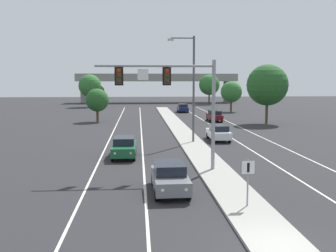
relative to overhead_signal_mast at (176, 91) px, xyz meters
name	(u,v)px	position (x,y,z in m)	size (l,w,h in m)	color
ground_plane	(279,248)	(2.62, -12.36, -5.35)	(260.00, 260.00, 0.00)	#28282B
median_island	(201,154)	(2.62, 5.64, -5.28)	(2.40, 110.00, 0.15)	#9E9B93
lane_stripe_oncoming_center	(142,142)	(-2.08, 12.64, -5.35)	(0.14, 100.00, 0.01)	silver
lane_stripe_receding_center	(237,141)	(7.32, 12.64, -5.35)	(0.14, 100.00, 0.01)	silver
edge_stripe_left	(108,143)	(-5.38, 12.64, -5.35)	(0.14, 100.00, 0.01)	silver
edge_stripe_right	(270,141)	(10.62, 12.64, -5.35)	(0.14, 100.00, 0.01)	silver
overhead_signal_mast	(176,91)	(0.00, 0.00, 0.00)	(7.80, 0.44, 7.20)	gray
median_sign_post	(248,176)	(2.67, -7.94, -3.77)	(0.60, 0.10, 2.20)	gray
street_lamp_median	(191,83)	(2.62, 11.99, 0.44)	(2.58, 0.28, 10.00)	#4C4C51
car_oncoming_grey	(170,177)	(-0.75, -4.77, -4.53)	(1.91, 4.50, 1.58)	slate
car_oncoming_green	(124,147)	(-3.55, 5.29, -4.53)	(1.87, 4.49, 1.58)	#195633
car_receding_white	(218,132)	(5.57, 13.30, -4.53)	(1.82, 4.47, 1.58)	silver
car_receding_darkred	(214,116)	(8.72, 31.84, -4.53)	(1.85, 4.48, 1.58)	#5B0F14
car_receding_navy	(183,108)	(5.90, 48.61, -4.53)	(1.85, 4.48, 1.58)	#141E4C
overpass_bridge	(157,81)	(2.62, 81.44, 0.43)	(42.40, 6.40, 7.65)	gray
tree_far_left_b	(90,86)	(-13.11, 64.41, -0.62)	(5.01, 5.01, 7.25)	#4C3823
tree_far_right_a	(267,85)	(15.27, 28.02, -0.01)	(5.65, 5.65, 8.18)	#4C3823
tree_far_right_b	(209,85)	(15.18, 72.64, -0.53)	(5.10, 5.10, 7.38)	#4C3823
tree_far_right_c	(231,92)	(15.15, 48.83, -1.57)	(4.01, 4.01, 5.80)	#4C3823
tree_far_left_c	(98,91)	(-12.79, 79.65, -2.28)	(3.26, 3.26, 4.71)	#4C3823
tree_far_left_a	(97,100)	(-8.32, 32.36, -2.21)	(3.33, 3.33, 4.82)	#4C3823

